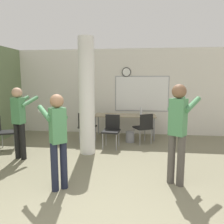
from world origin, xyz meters
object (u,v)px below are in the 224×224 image
object	(u,v)px
chair_table_front	(112,129)
folding_table	(125,116)
person_playing_side	(178,126)
bottle_on_table	(141,113)
chair_by_left_wall	(4,130)
person_playing_front	(57,134)
chair_table_left	(87,125)
person_watching_back	(19,117)
chair_table_right	(144,126)

from	to	relation	value
chair_table_front	folding_table	bearing A→B (deg)	73.95
folding_table	person_playing_side	xyz separation A→B (m)	(1.08, -2.97, 0.35)
chair_table_front	person_playing_side	bearing A→B (deg)	-54.80
chair_table_front	bottle_on_table	bearing A→B (deg)	48.17
bottle_on_table	chair_by_left_wall	bearing A→B (deg)	-158.57
person_playing_front	folding_table	bearing A→B (deg)	75.31
folding_table	person_playing_side	distance (m)	3.18
bottle_on_table	folding_table	bearing A→B (deg)	163.35
bottle_on_table	person_playing_side	bearing A→B (deg)	-78.27
chair_table_left	person_playing_front	distance (m)	2.77
folding_table	chair_table_front	xyz separation A→B (m)	(-0.30, -1.03, -0.17)
chair_by_left_wall	person_watching_back	bearing A→B (deg)	-37.31
person_watching_back	person_playing_side	bearing A→B (deg)	-14.27
chair_table_front	person_playing_front	distance (m)	2.48
chair_table_left	bottle_on_table	bearing A→B (deg)	18.44
folding_table	person_watching_back	size ratio (longest dim) A/B	1.16
chair_table_front	person_watching_back	size ratio (longest dim) A/B	0.53
person_watching_back	chair_table_left	bearing A→B (deg)	50.55
bottle_on_table	chair_table_front	xyz separation A→B (m)	(-0.79, -0.88, -0.31)
chair_table_front	chair_table_left	xyz separation A→B (m)	(-0.77, 0.36, 0.00)
chair_table_left	person_watching_back	distance (m)	1.94
chair_table_right	person_playing_side	bearing A→B (deg)	-78.02
bottle_on_table	chair_table_right	size ratio (longest dim) A/B	0.31
bottle_on_table	chair_by_left_wall	xyz separation A→B (m)	(-3.53, -1.39, -0.31)
chair_by_left_wall	chair_table_left	xyz separation A→B (m)	(1.98, 0.87, 0.00)
folding_table	chair_table_left	distance (m)	1.26
folding_table	person_playing_front	bearing A→B (deg)	-104.69
chair_table_left	person_playing_front	size ratio (longest dim) A/B	0.55
chair_by_left_wall	person_watching_back	size ratio (longest dim) A/B	0.53
bottle_on_table	chair_table_left	bearing A→B (deg)	-161.56
bottle_on_table	chair_by_left_wall	distance (m)	3.80
folding_table	chair_table_front	world-z (taller)	chair_table_front
chair_table_right	bottle_on_table	bearing A→B (deg)	100.43
chair_by_left_wall	person_playing_side	world-z (taller)	person_playing_side
bottle_on_table	person_watching_back	distance (m)	3.39
chair_table_left	chair_table_right	xyz separation A→B (m)	(1.64, 0.06, 0.00)
person_playing_front	chair_table_left	bearing A→B (deg)	93.58
folding_table	person_playing_side	size ratio (longest dim) A/B	1.09
folding_table	chair_table_left	world-z (taller)	chair_table_left
chair_table_front	chair_table_right	xyz separation A→B (m)	(0.87, 0.42, 0.00)
bottle_on_table	person_watching_back	bearing A→B (deg)	-144.33
chair_table_front	person_playing_side	xyz separation A→B (m)	(1.37, -1.95, 0.51)
bottle_on_table	chair_table_right	bearing A→B (deg)	-79.57
bottle_on_table	person_playing_front	size ratio (longest dim) A/B	0.17
bottle_on_table	chair_table_left	distance (m)	1.67
bottle_on_table	chair_table_front	distance (m)	1.22
chair_table_left	person_watching_back	world-z (taller)	person_watching_back
folding_table	chair_by_left_wall	distance (m)	3.41
chair_by_left_wall	chair_table_left	size ratio (longest dim) A/B	1.00
bottle_on_table	person_playing_side	distance (m)	2.89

